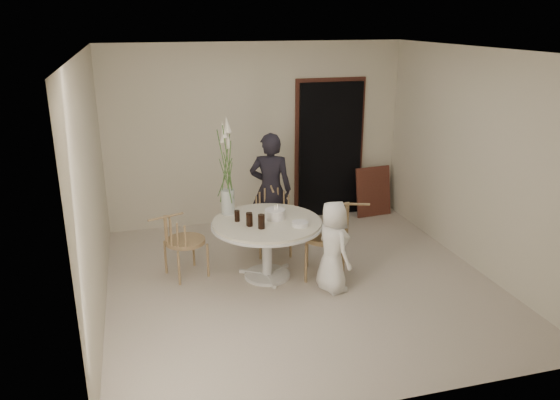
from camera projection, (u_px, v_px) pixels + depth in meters
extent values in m
plane|color=beige|center=(301.00, 282.00, 6.57)|extent=(4.50, 4.50, 0.00)
plane|color=white|center=(304.00, 50.00, 5.70)|extent=(4.50, 4.50, 0.00)
plane|color=beige|center=(257.00, 135.00, 8.19)|extent=(4.50, 0.00, 4.50)
plane|color=beige|center=(392.00, 254.00, 4.08)|extent=(4.50, 0.00, 4.50)
plane|color=beige|center=(92.00, 190.00, 5.58)|extent=(0.00, 4.50, 4.50)
plane|color=beige|center=(477.00, 161.00, 6.70)|extent=(0.00, 4.50, 4.50)
cube|color=black|center=(330.00, 150.00, 8.52)|extent=(1.00, 0.10, 2.10)
cube|color=brown|center=(329.00, 146.00, 8.54)|extent=(1.12, 0.03, 2.22)
cylinder|color=silver|center=(267.00, 275.00, 6.70)|extent=(0.56, 0.56, 0.04)
cylinder|color=silver|center=(267.00, 251.00, 6.60)|extent=(0.12, 0.12, 0.65)
cylinder|color=silver|center=(267.00, 225.00, 6.49)|extent=(1.33, 1.33, 0.03)
cylinder|color=white|center=(267.00, 223.00, 6.48)|extent=(1.30, 1.30, 0.04)
cube|color=brown|center=(373.00, 191.00, 8.68)|extent=(0.60, 0.24, 0.78)
cylinder|color=#9F8556|center=(260.00, 243.00, 7.12)|extent=(0.03, 0.03, 0.45)
cylinder|color=#9F8556|center=(291.00, 241.00, 7.18)|extent=(0.03, 0.03, 0.45)
cylinder|color=#9F8556|center=(257.00, 232.00, 7.50)|extent=(0.03, 0.03, 0.45)
cylinder|color=#9F8556|center=(286.00, 230.00, 7.55)|extent=(0.03, 0.03, 0.45)
cylinder|color=#9F8556|center=(273.00, 219.00, 7.26)|extent=(0.50, 0.50, 0.05)
cylinder|color=#9F8556|center=(307.00, 249.00, 6.90)|extent=(0.03, 0.03, 0.49)
cylinder|color=#9F8556|center=(306.00, 263.00, 6.49)|extent=(0.03, 0.03, 0.49)
cylinder|color=#9F8556|center=(342.00, 250.00, 6.87)|extent=(0.03, 0.03, 0.49)
cylinder|color=#9F8556|center=(343.00, 265.00, 6.45)|extent=(0.03, 0.03, 0.49)
cylinder|color=#9F8556|center=(325.00, 236.00, 6.59)|extent=(0.55, 0.55, 0.05)
cylinder|color=#9F8556|center=(208.00, 260.00, 6.64)|extent=(0.03, 0.03, 0.43)
cylinder|color=#9F8556|center=(194.00, 250.00, 6.94)|extent=(0.03, 0.03, 0.43)
cylinder|color=#9F8556|center=(179.00, 268.00, 6.43)|extent=(0.03, 0.03, 0.43)
cylinder|color=#9F8556|center=(166.00, 257.00, 6.73)|extent=(0.03, 0.03, 0.43)
cylinder|color=#9F8556|center=(185.00, 241.00, 6.61)|extent=(0.48, 0.48, 0.05)
imported|color=black|center=(271.00, 189.00, 7.46)|extent=(0.67, 0.56, 1.58)
imported|color=white|center=(333.00, 247.00, 6.22)|extent=(0.45, 0.59, 1.09)
cylinder|color=white|center=(275.00, 214.00, 6.53)|extent=(0.24, 0.24, 0.12)
cylinder|color=#FFD9A1|center=(275.00, 208.00, 6.51)|extent=(0.01, 0.01, 0.05)
cylinder|color=#FFD9A1|center=(277.00, 207.00, 6.54)|extent=(0.01, 0.01, 0.05)
cylinder|color=black|center=(261.00, 222.00, 6.23)|extent=(0.10, 0.10, 0.17)
cylinder|color=black|center=(250.00, 220.00, 6.30)|extent=(0.08, 0.08, 0.14)
cylinder|color=black|center=(237.00, 216.00, 6.45)|extent=(0.07, 0.07, 0.13)
cylinder|color=black|center=(249.00, 219.00, 6.32)|extent=(0.09, 0.09, 0.15)
cylinder|color=white|center=(300.00, 224.00, 6.32)|extent=(0.25, 0.25, 0.05)
cylinder|color=silver|center=(228.00, 202.00, 6.67)|extent=(0.16, 0.16, 0.31)
cylinder|color=#426B2E|center=(229.00, 171.00, 6.57)|extent=(0.01, 0.01, 0.77)
cone|color=white|center=(228.00, 140.00, 6.45)|extent=(0.08, 0.08, 0.20)
cylinder|color=#426B2E|center=(225.00, 168.00, 6.56)|extent=(0.01, 0.01, 0.83)
cone|color=white|center=(224.00, 134.00, 6.43)|extent=(0.08, 0.08, 0.20)
cylinder|color=#426B2E|center=(224.00, 167.00, 6.51)|extent=(0.01, 0.01, 0.90)
cone|color=white|center=(223.00, 130.00, 6.36)|extent=(0.08, 0.08, 0.20)
cylinder|color=#426B2E|center=(228.00, 164.00, 6.50)|extent=(0.01, 0.01, 0.96)
cone|color=white|center=(227.00, 124.00, 6.34)|extent=(0.08, 0.08, 0.20)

